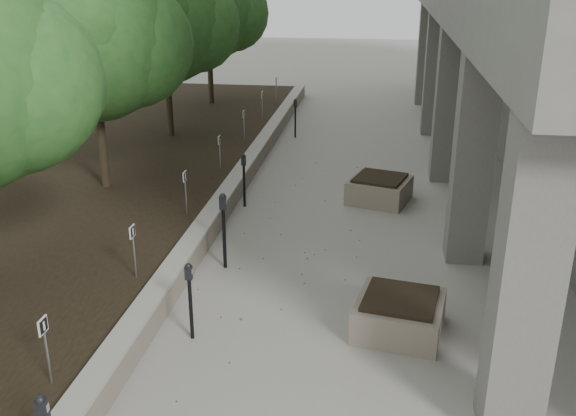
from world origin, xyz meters
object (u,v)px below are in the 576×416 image
Objects in this scene: crabapple_tree_4 at (165,46)px; planter_back at (379,189)px; parking_meter_3 at (224,231)px; planter_front at (399,314)px; crabapple_tree_5 at (208,30)px; parking_meter_2 at (190,301)px; parking_meter_5 at (295,118)px; parking_meter_4 at (244,181)px; crabapple_tree_3 at (95,73)px.

planter_back is at bearing -31.52° from crabapple_tree_4.
parking_meter_3 is 3.74m from planter_front.
crabapple_tree_5 is 4.23× the size of parking_meter_2.
parking_meter_2 is at bearing -168.18° from planter_front.
parking_meter_5 is 0.99× the size of planter_front.
crabapple_tree_4 is 5.00m from crabapple_tree_5.
planter_back is (6.53, -9.00, -2.81)m from crabapple_tree_5.
parking_meter_3 is at bearing -65.68° from crabapple_tree_4.
crabapple_tree_5 reaches higher than parking_meter_4.
parking_meter_5 reaches higher than planter_back.
crabapple_tree_4 reaches higher than planter_front.
planter_back is at bearing -62.34° from parking_meter_5.
parking_meter_5 is (3.70, 6.75, -2.47)m from crabapple_tree_3.
parking_meter_4 reaches higher than planter_back.
parking_meter_5 is at bearing 86.69° from parking_meter_2.
crabapple_tree_3 is 4.19× the size of parking_meter_5.
parking_meter_2 is 7.17m from planter_back.
crabapple_tree_4 is 8.16m from planter_back.
crabapple_tree_4 is 9.21m from parking_meter_3.
crabapple_tree_4 is at bearing -90.00° from crabapple_tree_5.
crabapple_tree_4 is 4.19× the size of parking_meter_5.
crabapple_tree_3 is at bearing 144.42° from planter_front.
crabapple_tree_4 is 1.00× the size of crabapple_tree_5.
crabapple_tree_4 is 4.23× the size of parking_meter_2.
crabapple_tree_5 reaches higher than parking_meter_3.
crabapple_tree_3 is at bearing -90.00° from crabapple_tree_4.
crabapple_tree_5 is (0.00, 10.00, 0.00)m from crabapple_tree_3.
crabapple_tree_5 is at bearing 125.95° from planter_back.
parking_meter_3 reaches higher than parking_meter_4.
parking_meter_3 is 9.86m from parking_meter_5.
planter_back is at bearing -54.05° from crabapple_tree_5.
crabapple_tree_3 reaches higher than parking_meter_4.
planter_front is at bearing -65.20° from crabapple_tree_5.
crabapple_tree_4 is 4.78m from parking_meter_5.
crabapple_tree_4 is at bearing 120.85° from parking_meter_4.
crabapple_tree_5 is (0.00, 5.00, 0.00)m from crabapple_tree_4.
parking_meter_4 is 1.00× the size of parking_meter_5.
parking_meter_3 is at bearing -124.87° from planter_back.
parking_meter_2 is 2.49m from parking_meter_3.
parking_meter_4 is 3.30m from planter_back.
parking_meter_2 is 0.96× the size of planter_back.
parking_meter_3 is at bearing 150.55° from planter_front.
crabapple_tree_3 is 5.00m from crabapple_tree_4.
crabapple_tree_3 and crabapple_tree_5 have the same top height.
planter_front is (3.21, -11.69, -0.34)m from parking_meter_5.
crabapple_tree_3 reaches higher than parking_meter_5.
parking_meter_5 is (-0.04, 12.35, 0.01)m from parking_meter_2.
crabapple_tree_5 is at bearing 104.94° from parking_meter_4.
planter_front is (3.54, -5.10, -0.34)m from parking_meter_4.
planter_front is (3.16, 0.66, -0.34)m from parking_meter_2.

